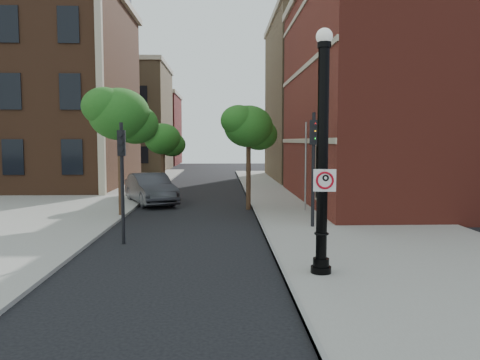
{
  "coord_description": "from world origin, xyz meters",
  "views": [
    {
      "loc": [
        0.46,
        -12.33,
        3.5
      ],
      "look_at": [
        1.01,
        2.0,
        2.3
      ],
      "focal_mm": 35.0,
      "sensor_mm": 36.0,
      "label": 1
    }
  ],
  "objects_px": {
    "lamppost": "(322,165)",
    "no_parking_sign": "(325,180)",
    "parked_car": "(150,189)",
    "traffic_signal_right": "(314,151)",
    "traffic_signal_left": "(122,163)"
  },
  "relations": [
    {
      "from": "parked_car",
      "to": "traffic_signal_right",
      "type": "height_order",
      "value": "traffic_signal_right"
    },
    {
      "from": "traffic_signal_right",
      "to": "parked_car",
      "type": "bearing_deg",
      "value": 151.78
    },
    {
      "from": "no_parking_sign",
      "to": "parked_car",
      "type": "relative_size",
      "value": 0.11
    },
    {
      "from": "lamppost",
      "to": "no_parking_sign",
      "type": "bearing_deg",
      "value": -80.04
    },
    {
      "from": "traffic_signal_left",
      "to": "no_parking_sign",
      "type": "bearing_deg",
      "value": -39.93
    },
    {
      "from": "parked_car",
      "to": "traffic_signal_right",
      "type": "relative_size",
      "value": 1.12
    },
    {
      "from": "lamppost",
      "to": "traffic_signal_right",
      "type": "distance_m",
      "value": 6.55
    },
    {
      "from": "lamppost",
      "to": "traffic_signal_left",
      "type": "bearing_deg",
      "value": 144.99
    },
    {
      "from": "lamppost",
      "to": "parked_car",
      "type": "xyz_separation_m",
      "value": [
        -6.5,
        14.28,
        -2.05
      ]
    },
    {
      "from": "lamppost",
      "to": "no_parking_sign",
      "type": "distance_m",
      "value": 0.41
    },
    {
      "from": "no_parking_sign",
      "to": "traffic_signal_right",
      "type": "height_order",
      "value": "traffic_signal_right"
    },
    {
      "from": "no_parking_sign",
      "to": "traffic_signal_left",
      "type": "distance_m",
      "value": 7.32
    },
    {
      "from": "traffic_signal_left",
      "to": "lamppost",
      "type": "bearing_deg",
      "value": -39.03
    },
    {
      "from": "no_parking_sign",
      "to": "traffic_signal_right",
      "type": "bearing_deg",
      "value": 90.68
    },
    {
      "from": "parked_car",
      "to": "no_parking_sign",
      "type": "bearing_deg",
      "value": -89.21
    }
  ]
}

